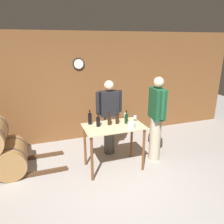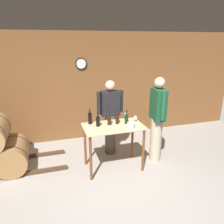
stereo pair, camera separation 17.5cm
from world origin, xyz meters
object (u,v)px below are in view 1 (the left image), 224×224
wine_bottle_far_right (126,118)px  ice_bucket (131,125)px  wine_bottle_center (109,120)px  person_visitor_with_scarf (156,117)px  wine_bottle_left (98,121)px  wine_bottle_far_left (90,118)px  person_host (109,116)px  wine_glass_near_left (125,115)px  wine_glass_near_center (135,117)px  wine_bottle_right (117,118)px

wine_bottle_far_right → ice_bucket: (0.00, -0.24, -0.05)m
wine_bottle_center → person_visitor_with_scarf: 1.02m
wine_bottle_left → wine_bottle_center: (0.23, 0.01, 0.01)m
wine_bottle_far_left → person_host: bearing=36.4°
person_host → wine_glass_near_left: bearing=-64.3°
wine_bottle_far_right → wine_glass_near_center: 0.21m
wine_bottle_far_left → wine_glass_near_center: 0.91m
wine_bottle_center → wine_bottle_left: bearing=-177.6°
wine_bottle_far_left → wine_glass_near_center: bearing=-10.1°
wine_bottle_right → person_host: size_ratio=0.17×
wine_glass_near_left → person_visitor_with_scarf: bearing=-14.4°
wine_glass_near_center → ice_bucket: wine_glass_near_center is taller
wine_bottle_right → wine_glass_near_center: bearing=-1.8°
wine_bottle_left → person_host: person_host is taller
ice_bucket → person_host: 0.84m
wine_bottle_right → person_visitor_with_scarf: 0.85m
ice_bucket → wine_bottle_right: bearing=122.0°
wine_bottle_left → wine_glass_near_left: (0.61, 0.12, 0.02)m
wine_bottle_far_left → person_visitor_with_scarf: person_visitor_with_scarf is taller
wine_bottle_left → wine_bottle_right: wine_bottle_right is taller
wine_bottle_far_right → wine_glass_near_center: size_ratio=2.21×
wine_bottle_far_right → wine_glass_near_left: (0.04, 0.15, 0.01)m
person_visitor_with_scarf → wine_glass_near_center: bearing=174.5°
wine_bottle_left → person_visitor_with_scarf: (1.24, -0.04, -0.05)m
ice_bucket → person_host: (-0.17, 0.82, -0.07)m
person_visitor_with_scarf → wine_bottle_center: bearing=177.4°
wine_bottle_center → wine_bottle_far_left: bearing=155.7°
wine_bottle_left → wine_glass_near_left: 0.63m
wine_bottle_center → person_visitor_with_scarf: size_ratio=0.16×
wine_glass_near_center → person_visitor_with_scarf: size_ratio=0.07×
wine_bottle_far_left → person_visitor_with_scarf: (1.36, -0.20, -0.07)m
wine_bottle_left → wine_bottle_far_left: bearing=125.5°
wine_bottle_left → ice_bucket: wine_bottle_left is taller
wine_bottle_left → wine_bottle_far_right: (0.57, -0.02, 0.00)m
wine_bottle_right → wine_bottle_far_right: (0.17, -0.05, -0.00)m
wine_bottle_right → wine_glass_near_left: wine_bottle_right is taller
wine_glass_near_center → ice_bucket: (-0.20, -0.27, -0.04)m
wine_bottle_far_left → wine_bottle_left: 0.21m
person_host → person_visitor_with_scarf: 1.03m
person_host → wine_bottle_far_left: bearing=-143.6°
wine_glass_near_left → ice_bucket: size_ratio=1.09×
wine_bottle_center → ice_bucket: wine_bottle_center is taller
wine_bottle_right → wine_bottle_left: bearing=-177.0°
wine_bottle_left → wine_bottle_right: (0.40, 0.02, 0.00)m
wine_bottle_left → wine_glass_near_center: wine_bottle_left is taller
wine_bottle_center → wine_glass_near_left: size_ratio=1.79×
wine_bottle_left → person_visitor_with_scarf: person_visitor_with_scarf is taller
wine_glass_near_left → ice_bucket: 0.40m
wine_bottle_center → wine_glass_near_center: (0.55, -0.00, -0.02)m
wine_glass_near_center → wine_bottle_far_left: bearing=169.9°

